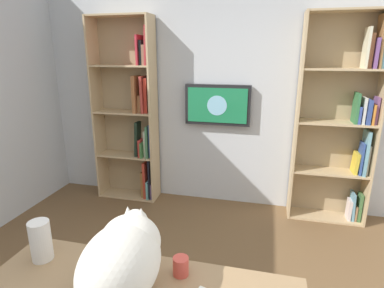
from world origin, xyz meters
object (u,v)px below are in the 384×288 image
(cat, at_px, (123,257))
(coffee_mug, at_px, (181,266))
(bookshelf_left, at_px, (344,120))
(paper_towel_roll, at_px, (41,241))
(bookshelf_right, at_px, (133,115))
(wall_mounted_tv, at_px, (217,105))

(cat, xyz_separation_m, coffee_mug, (-0.22, -0.18, -0.14))
(bookshelf_left, bearing_deg, paper_towel_roll, 49.94)
(bookshelf_right, xyz_separation_m, coffee_mug, (-1.22, 2.20, -0.29))
(cat, distance_m, coffee_mug, 0.31)
(cat, relative_size, paper_towel_roll, 2.81)
(wall_mounted_tv, bearing_deg, coffee_mug, 94.99)
(wall_mounted_tv, distance_m, paper_towel_roll, 2.43)
(bookshelf_left, relative_size, paper_towel_roll, 9.83)
(wall_mounted_tv, relative_size, cat, 1.21)
(bookshelf_left, distance_m, coffee_mug, 2.51)
(bookshelf_right, bearing_deg, wall_mounted_tv, -175.44)
(paper_towel_roll, distance_m, coffee_mug, 0.76)
(wall_mounted_tv, xyz_separation_m, coffee_mug, (-0.20, 2.28, -0.44))
(bookshelf_right, relative_size, cat, 3.52)
(wall_mounted_tv, bearing_deg, bookshelf_left, 176.68)
(bookshelf_left, bearing_deg, cat, 60.24)
(wall_mounted_tv, xyz_separation_m, paper_towel_roll, (0.56, 2.34, -0.38))
(wall_mounted_tv, distance_m, coffee_mug, 2.33)
(cat, xyz_separation_m, paper_towel_roll, (0.54, -0.12, -0.07))
(bookshelf_left, relative_size, bookshelf_right, 0.99)
(cat, bearing_deg, paper_towel_roll, -12.37)
(wall_mounted_tv, relative_size, coffee_mug, 7.86)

